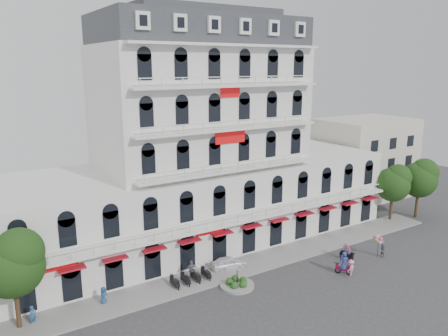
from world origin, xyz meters
TOP-DOWN VIEW (x-y plane):
  - ground at (0.00, 0.00)m, footprint 120.00×120.00m
  - sidewalk at (0.00, 9.00)m, footprint 53.00×4.00m
  - main_building at (0.00, 18.00)m, footprint 45.00×15.00m
  - flank_building_east at (30.00, 20.00)m, footprint 14.00×10.00m
  - traffic_island at (-3.00, 6.00)m, footprint 3.20×3.20m
  - parked_scooter_row at (-6.35, 8.80)m, footprint 4.40×1.80m
  - tree_west_inner at (-20.95, 9.48)m, footprint 4.76×4.76m
  - tree_east_inner at (24.05, 9.98)m, footprint 4.40×4.37m
  - tree_east_outer at (28.05, 8.98)m, footprint 4.65×4.65m
  - parked_car at (-1.66, 9.50)m, footprint 3.94×2.18m
  - rider_east at (7.23, 2.52)m, footprint 1.18×1.44m
  - rider_center at (9.90, 4.60)m, footprint 0.67×1.70m
  - pedestrian_left at (-14.36, 9.50)m, footprint 0.93×0.79m
  - pedestrian_mid at (-5.88, 9.50)m, footprint 1.21×0.76m
  - pedestrian_right at (7.56, 1.91)m, footprint 1.19×0.86m
  - pedestrian_far at (-20.00, 9.50)m, footprint 0.71×0.63m
  - balloon_vendor at (13.45, 3.17)m, footprint 1.26×1.19m

SIDE VIEW (x-z plane):
  - ground at x=0.00m, z-range 0.00..0.00m
  - parked_scooter_row at x=-6.35m, z-range -0.55..0.55m
  - sidewalk at x=0.00m, z-range 0.00..0.16m
  - traffic_island at x=-3.00m, z-range -0.54..1.06m
  - parked_car at x=-1.66m, z-range 0.00..1.27m
  - pedestrian_left at x=-14.36m, z-range 0.00..1.61m
  - pedestrian_far at x=-20.00m, z-range 0.00..1.64m
  - pedestrian_right at x=7.56m, z-range 0.00..1.65m
  - pedestrian_mid at x=-5.88m, z-range 0.00..1.93m
  - rider_center at x=9.90m, z-range 0.03..1.99m
  - rider_east at x=7.23m, z-range 0.02..2.37m
  - balloon_vendor at x=13.45m, z-range 0.11..2.55m
  - tree_east_inner at x=24.05m, z-range 1.43..9.00m
  - tree_east_outer at x=28.05m, z-range 1.52..9.58m
  - tree_west_inner at x=-20.95m, z-range 1.56..9.81m
  - flank_building_east at x=30.00m, z-range 0.00..12.00m
  - main_building at x=0.00m, z-range -2.94..22.86m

